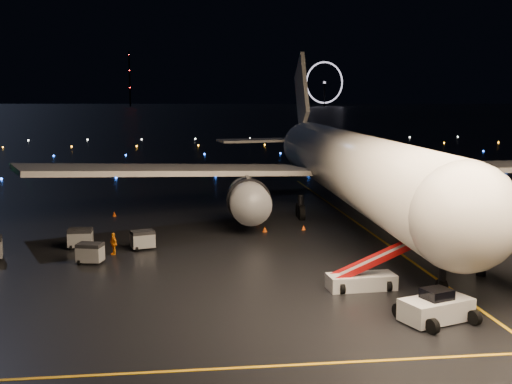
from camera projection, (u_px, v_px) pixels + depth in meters
ground at (188, 120)px, 334.64m from camera, size 2000.00×2000.00×0.00m
lane_centre at (382, 241)px, 56.38m from camera, size 0.25×80.00×0.02m
lane_cross at (198, 370)px, 29.79m from camera, size 60.00×0.25×0.02m
airliner at (342, 127)px, 67.42m from camera, size 68.09×64.88×18.76m
pushback_tug at (436, 305)px, 36.11m from camera, size 4.44×3.29×1.89m
belt_loader at (362, 266)px, 42.10m from camera, size 6.64×2.20×3.17m
crew_c at (113, 244)px, 51.36m from camera, size 0.93×1.11×1.78m
safety_cone_0 at (304, 227)px, 60.93m from camera, size 0.45×0.45×0.47m
safety_cone_1 at (258, 222)px, 63.40m from camera, size 0.52×0.52×0.45m
safety_cone_2 at (265, 229)px, 60.02m from camera, size 0.57×0.57×0.54m
safety_cone_3 at (114, 214)px, 67.78m from camera, size 0.53×0.53×0.51m
ferris_wheel at (325, 84)px, 763.52m from camera, size 49.33×16.80×52.00m
radio_mast at (130, 79)px, 754.44m from camera, size 1.80×1.80×64.00m
taxiway_lights at (203, 152)px, 144.21m from camera, size 164.00×92.00×0.36m
baggage_cart_0 at (143, 240)px, 53.15m from camera, size 2.15×1.77×1.57m
baggage_cart_1 at (90, 253)px, 48.62m from camera, size 2.13×1.74×1.58m
baggage_cart_2 at (80, 238)px, 53.50m from camera, size 1.96×1.38×1.66m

